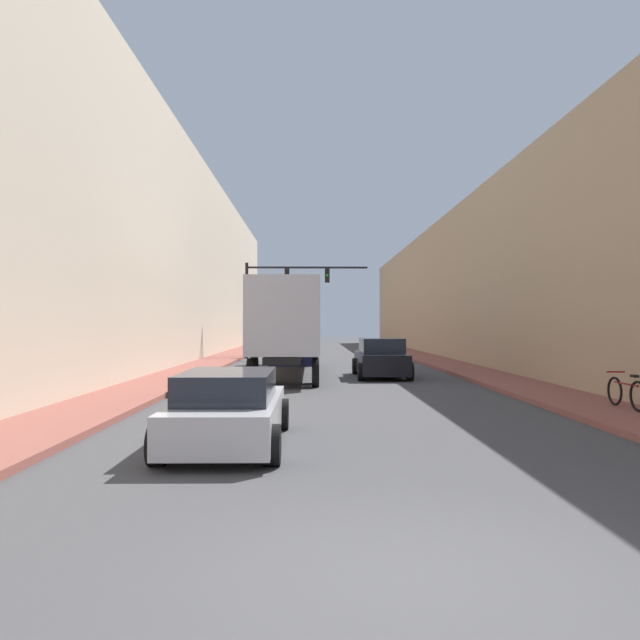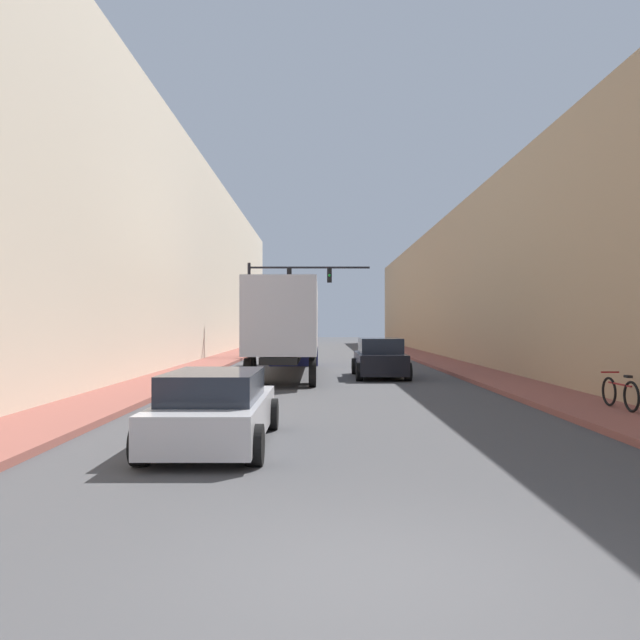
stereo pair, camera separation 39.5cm
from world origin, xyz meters
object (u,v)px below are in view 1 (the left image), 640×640
(semi_truck, at_px, (289,323))
(sedan_car, at_px, (229,409))
(parked_bicycle, at_px, (626,393))
(suv_car, at_px, (381,359))
(traffic_signal_gantry, at_px, (277,291))

(semi_truck, distance_m, sedan_car, 16.31)
(semi_truck, height_order, parked_bicycle, semi_truck)
(sedan_car, relative_size, suv_car, 1.03)
(parked_bicycle, bearing_deg, sedan_car, -158.05)
(semi_truck, distance_m, traffic_signal_gantry, 12.53)
(traffic_signal_gantry, bearing_deg, parked_bicycle, -68.67)
(suv_car, bearing_deg, sedan_car, -106.86)
(semi_truck, bearing_deg, traffic_signal_gantry, 95.56)
(semi_truck, relative_size, traffic_signal_gantry, 1.80)
(semi_truck, xyz_separation_m, suv_car, (3.82, -1.99, -1.45))
(semi_truck, bearing_deg, suv_car, -27.48)
(semi_truck, height_order, sedan_car, semi_truck)
(semi_truck, relative_size, suv_car, 3.14)
(sedan_car, height_order, suv_car, suv_car)
(sedan_car, bearing_deg, parked_bicycle, 21.95)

